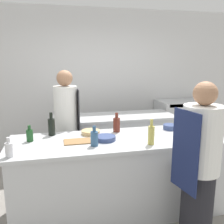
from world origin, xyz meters
TOP-DOWN VIEW (x-y plane):
  - ground_plane at (0.00, 0.00)m, footprint 16.00×16.00m
  - wall_back at (0.00, 2.13)m, footprint 8.00×0.06m
  - prep_counter at (0.00, 0.00)m, footprint 2.55×0.87m
  - pass_counter at (0.22, 1.20)m, footprint 2.06×0.71m
  - oven_range at (1.78, 1.78)m, footprint 0.96×0.61m
  - chef_at_prep_near at (0.64, -0.70)m, footprint 0.42×0.41m
  - chef_at_stove at (-0.57, 0.75)m, footprint 0.34×0.33m
  - bottle_olive_oil at (0.05, 0.28)m, footprint 0.09×0.09m
  - bottle_vinegar at (-0.32, -0.19)m, footprint 0.08×0.08m
  - bottle_wine at (-0.77, 0.32)m, footprint 0.08×0.08m
  - bottle_cooking_oil at (0.30, -0.28)m, footprint 0.07×0.07m
  - bottle_sauce at (-1.17, -0.31)m, footprint 0.08×0.08m
  - bottle_water at (-1.02, 0.13)m, footprint 0.08×0.08m
  - bowl_mixing_large at (0.78, 0.23)m, footprint 0.19×0.19m
  - bowl_prep_small at (-0.30, 0.25)m, footprint 0.23×0.23m
  - bowl_ceramic_blue at (-0.17, -0.03)m, footprint 0.24×0.24m
  - cutting_board at (-0.49, -0.01)m, footprint 0.31×0.21m

SIDE VIEW (x-z plane):
  - ground_plane at x=0.00m, z-range 0.00..0.00m
  - prep_counter at x=0.00m, z-range 0.00..0.93m
  - pass_counter at x=0.22m, z-range 0.00..0.93m
  - oven_range at x=1.78m, z-range 0.00..1.03m
  - chef_at_prep_near at x=0.64m, z-range 0.00..1.65m
  - chef_at_stove at x=-0.57m, z-range 0.01..1.72m
  - cutting_board at x=-0.49m, z-range 0.93..0.94m
  - bowl_prep_small at x=-0.30m, z-range 0.93..0.98m
  - bowl_ceramic_blue at x=-0.17m, z-range 0.93..0.98m
  - bowl_mixing_large at x=0.78m, z-range 0.93..0.99m
  - bottle_water at x=-1.02m, z-range 0.91..1.10m
  - bottle_sauce at x=-1.17m, z-range 0.91..1.10m
  - bottle_vinegar at x=-0.32m, z-range 0.90..1.13m
  - bottle_olive_oil at x=0.05m, z-range 0.90..1.15m
  - bottle_wine at x=-0.77m, z-range 0.90..1.18m
  - bottle_cooking_oil at x=0.30m, z-range 0.90..1.18m
  - wall_back at x=0.00m, z-range 0.00..2.80m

